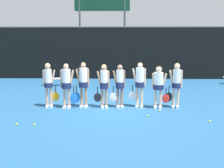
% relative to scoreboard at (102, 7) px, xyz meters
% --- Properties ---
extents(ground_plane, '(140.00, 140.00, 0.00)m').
position_rel_scoreboard_xyz_m(ground_plane, '(0.89, -8.46, -4.80)').
color(ground_plane, '#235684').
extents(fence_windscreen, '(60.00, 0.08, 3.47)m').
position_rel_scoreboard_xyz_m(fence_windscreen, '(0.89, -1.06, -3.06)').
color(fence_windscreen, black).
rests_on(fence_windscreen, ground_plane).
extents(scoreboard, '(3.78, 0.15, 6.14)m').
position_rel_scoreboard_xyz_m(scoreboard, '(0.00, 0.00, 0.00)').
color(scoreboard, '#515156').
rests_on(scoreboard, ground_plane).
extents(bench_courtside, '(1.66, 0.53, 0.43)m').
position_rel_scoreboard_xyz_m(bench_courtside, '(-2.35, -3.72, -4.43)').
color(bench_courtside, silver).
rests_on(bench_courtside, ground_plane).
extents(player_0, '(0.62, 0.33, 1.76)m').
position_rel_scoreboard_xyz_m(player_0, '(-1.60, -8.43, -3.77)').
color(player_0, tan).
rests_on(player_0, ground_plane).
extents(player_1, '(0.67, 0.38, 1.75)m').
position_rel_scoreboard_xyz_m(player_1, '(-0.86, -8.56, -3.77)').
color(player_1, tan).
rests_on(player_1, ground_plane).
extents(player_2, '(0.64, 0.37, 1.79)m').
position_rel_scoreboard_xyz_m(player_2, '(-0.23, -8.43, -3.75)').
color(player_2, tan).
rests_on(player_2, ground_plane).
extents(player_3, '(0.61, 0.33, 1.72)m').
position_rel_scoreboard_xyz_m(player_3, '(0.58, -8.48, -3.79)').
color(player_3, tan).
rests_on(player_3, ground_plane).
extents(player_4, '(0.62, 0.33, 1.72)m').
position_rel_scoreboard_xyz_m(player_4, '(1.19, -8.40, -3.80)').
color(player_4, '#8C664C').
rests_on(player_4, ground_plane).
extents(player_5, '(0.65, 0.37, 1.80)m').
position_rel_scoreboard_xyz_m(player_5, '(1.97, -8.38, -3.74)').
color(player_5, beige).
rests_on(player_5, ground_plane).
extents(player_6, '(0.68, 0.41, 1.67)m').
position_rel_scoreboard_xyz_m(player_6, '(2.69, -8.50, -3.80)').
color(player_6, beige).
rests_on(player_6, ground_plane).
extents(player_7, '(0.62, 0.35, 1.76)m').
position_rel_scoreboard_xyz_m(player_7, '(3.39, -8.40, -3.76)').
color(player_7, beige).
rests_on(player_7, ground_plane).
extents(tennis_ball_0, '(0.07, 0.07, 0.07)m').
position_rel_scoreboard_xyz_m(tennis_ball_0, '(4.14, -10.19, -4.77)').
color(tennis_ball_0, '#CCE033').
rests_on(tennis_ball_0, ground_plane).
extents(tennis_ball_1, '(0.06, 0.06, 0.06)m').
position_rel_scoreboard_xyz_m(tennis_ball_1, '(2.18, -9.59, -4.77)').
color(tennis_ball_1, '#CCE033').
rests_on(tennis_ball_1, ground_plane).
extents(tennis_ball_2, '(0.07, 0.07, 0.07)m').
position_rel_scoreboard_xyz_m(tennis_ball_2, '(0.37, -6.68, -4.77)').
color(tennis_ball_2, '#CCE033').
rests_on(tennis_ball_2, ground_plane).
extents(tennis_ball_3, '(0.07, 0.07, 0.07)m').
position_rel_scoreboard_xyz_m(tennis_ball_3, '(-1.50, -10.67, -4.77)').
color(tennis_ball_3, '#CCE033').
rests_on(tennis_ball_3, ground_plane).
extents(tennis_ball_4, '(0.07, 0.07, 0.07)m').
position_rel_scoreboard_xyz_m(tennis_ball_4, '(2.70, -8.94, -4.77)').
color(tennis_ball_4, '#CCE033').
rests_on(tennis_ball_4, ground_plane).
extents(tennis_ball_5, '(0.07, 0.07, 0.07)m').
position_rel_scoreboard_xyz_m(tennis_ball_5, '(-2.08, -10.63, -4.77)').
color(tennis_ball_5, '#CCE033').
rests_on(tennis_ball_5, ground_plane).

